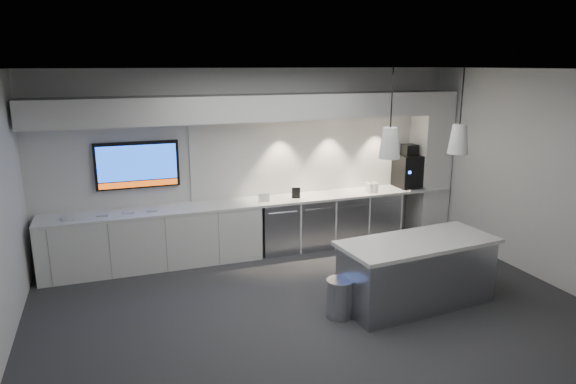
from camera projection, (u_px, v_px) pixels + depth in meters
name	position (u px, v px, depth m)	size (l,w,h in m)	color
floor	(312.00, 309.00, 6.59)	(7.00, 7.00, 0.00)	#2F3032
ceiling	(315.00, 69.00, 5.86)	(7.00, 7.00, 0.00)	black
wall_back	(256.00, 161.00, 8.51)	(7.00, 7.00, 0.00)	silver
wall_front	(438.00, 273.00, 3.94)	(7.00, 7.00, 0.00)	silver
wall_right	(539.00, 176.00, 7.37)	(7.00, 7.00, 0.00)	silver
back_counter	(262.00, 201.00, 8.36)	(6.80, 0.65, 0.04)	silver
left_base_cabinets	(154.00, 240.00, 7.90)	(3.30, 0.63, 0.86)	silver
fridge_unit_a	(277.00, 226.00, 8.56)	(0.60, 0.61, 0.85)	#989AA0
fridge_unit_b	(312.00, 223.00, 8.76)	(0.60, 0.61, 0.85)	#989AA0
fridge_unit_c	(345.00, 219.00, 8.97)	(0.60, 0.61, 0.85)	#989AA0
fridge_unit_d	(377.00, 215.00, 9.17)	(0.60, 0.61, 0.85)	#989AA0
backsplash	(323.00, 154.00, 8.87)	(4.60, 0.03, 1.30)	silver
soffit	(261.00, 107.00, 8.02)	(6.90, 0.60, 0.40)	silver
column	(430.00, 163.00, 9.33)	(0.55, 0.55, 2.60)	silver
wall_tv	(137.00, 165.00, 7.83)	(1.25, 0.07, 0.72)	black
island	(417.00, 272.00, 6.65)	(2.13, 1.06, 0.87)	#989AA0
bin	(340.00, 298.00, 6.36)	(0.34, 0.34, 0.48)	#989AA0
coffee_machine	(408.00, 169.00, 9.21)	(0.43, 0.60, 0.77)	black
sign_black	(296.00, 193.00, 8.47)	(0.14, 0.02, 0.18)	black
sign_white	(264.00, 198.00, 8.25)	(0.18, 0.02, 0.14)	silver
cup_cluster	(372.00, 187.00, 8.90)	(0.19, 0.19, 0.16)	white
tray_a	(67.00, 219.00, 7.30)	(0.16, 0.16, 0.03)	#B3B3B3
tray_b	(103.00, 215.00, 7.51)	(0.16, 0.16, 0.03)	#B3B3B3
tray_c	(129.00, 212.00, 7.65)	(0.16, 0.16, 0.03)	#B3B3B3
tray_d	(152.00, 210.00, 7.75)	(0.16, 0.16, 0.03)	#B3B3B3
pendant_left	(390.00, 143.00, 6.07)	(0.26, 0.26, 1.07)	silver
pendant_right	(459.00, 139.00, 6.39)	(0.26, 0.26, 1.07)	silver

